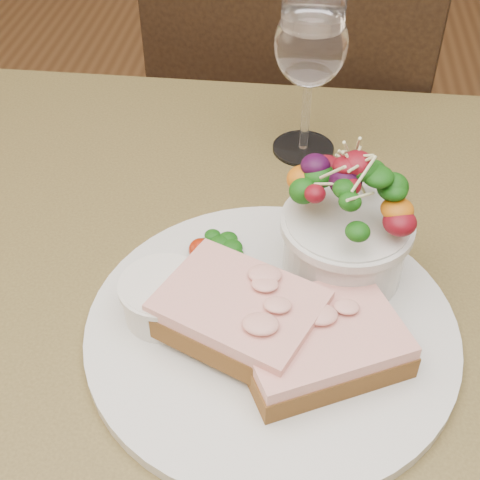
# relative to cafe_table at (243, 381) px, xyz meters

# --- Properties ---
(cafe_table) EXTENTS (0.80, 0.80, 0.75)m
(cafe_table) POSITION_rel_cafe_table_xyz_m (0.00, 0.00, 0.00)
(cafe_table) COLOR #4B3F20
(cafe_table) RESTS_ON ground
(chair_far) EXTENTS (0.51, 0.51, 0.90)m
(chair_far) POSITION_rel_cafe_table_xyz_m (0.04, 0.65, -0.36)
(chair_far) COLOR black
(chair_far) RESTS_ON ground
(dinner_plate) EXTENTS (0.31, 0.31, 0.01)m
(dinner_plate) POSITION_rel_cafe_table_xyz_m (0.03, -0.02, 0.11)
(dinner_plate) COLOR silver
(dinner_plate) RESTS_ON cafe_table
(sandwich_front) EXTENTS (0.15, 0.14, 0.03)m
(sandwich_front) POSITION_rel_cafe_table_xyz_m (0.06, -0.05, 0.13)
(sandwich_front) COLOR #472A13
(sandwich_front) RESTS_ON dinner_plate
(sandwich_back) EXTENTS (0.15, 0.13, 0.03)m
(sandwich_back) POSITION_rel_cafe_table_xyz_m (0.00, -0.03, 0.14)
(sandwich_back) COLOR #472A13
(sandwich_back) RESTS_ON dinner_plate
(ramekin) EXTENTS (0.07, 0.07, 0.04)m
(ramekin) POSITION_rel_cafe_table_xyz_m (-0.06, -0.02, 0.13)
(ramekin) COLOR silver
(ramekin) RESTS_ON dinner_plate
(salad_bowl) EXTENTS (0.11, 0.11, 0.13)m
(salad_bowl) POSITION_rel_cafe_table_xyz_m (0.08, 0.05, 0.17)
(salad_bowl) COLOR silver
(salad_bowl) RESTS_ON dinner_plate
(garnish) EXTENTS (0.05, 0.04, 0.02)m
(garnish) POSITION_rel_cafe_table_xyz_m (-0.03, 0.06, 0.12)
(garnish) COLOR #0D390A
(garnish) RESTS_ON dinner_plate
(wine_glass) EXTENTS (0.08, 0.08, 0.18)m
(wine_glass) POSITION_rel_cafe_table_xyz_m (0.04, 0.25, 0.22)
(wine_glass) COLOR white
(wine_glass) RESTS_ON cafe_table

